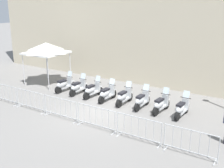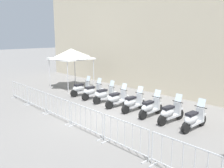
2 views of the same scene
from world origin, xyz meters
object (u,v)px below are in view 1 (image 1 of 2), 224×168
at_px(motorcycle_0, 64,85).
at_px(motorcycle_4, 124,97).
at_px(barrier_segment_5, 190,143).
at_px(motorcycle_2, 92,90).
at_px(motorcycle_5, 142,101).
at_px(motorcycle_3, 107,94).
at_px(barrier_segment_3, 96,118).
at_px(motorcycle_7, 181,109).
at_px(motorcycle_6, 161,104).
at_px(barrier_segment_1, 30,101).
at_px(barrier_segment_2, 60,109).
at_px(barrier_segment_4, 138,129).
at_px(canopy_tent, 46,48).
at_px(barrier_segment_0, 5,94).
at_px(motorcycle_1, 78,87).

relative_size(motorcycle_0, motorcycle_4, 1.00).
bearing_deg(barrier_segment_5, motorcycle_4, 142.78).
distance_m(motorcycle_0, motorcycle_2, 2.23).
bearing_deg(motorcycle_5, motorcycle_0, 177.75).
xyz_separation_m(motorcycle_3, barrier_segment_3, (1.51, -3.40, 0.07)).
xyz_separation_m(motorcycle_2, motorcycle_7, (5.57, -0.25, 0.00)).
xyz_separation_m(motorcycle_2, motorcycle_6, (4.45, -0.21, 0.00)).
distance_m(barrier_segment_1, barrier_segment_2, 2.16).
bearing_deg(barrier_segment_2, motorcycle_2, 97.73).
relative_size(motorcycle_7, barrier_segment_4, 0.83).
bearing_deg(barrier_segment_3, canopy_tent, 147.79).
relative_size(motorcycle_2, barrier_segment_1, 0.83).
distance_m(motorcycle_4, motorcycle_5, 1.12).
distance_m(motorcycle_7, barrier_segment_0, 9.89).
relative_size(motorcycle_6, barrier_segment_0, 0.83).
relative_size(motorcycle_0, barrier_segment_1, 0.83).
relative_size(motorcycle_3, barrier_segment_4, 0.83).
height_order(motorcycle_6, barrier_segment_5, motorcycle_6).
distance_m(motorcycle_1, barrier_segment_2, 3.82).
distance_m(motorcycle_2, canopy_tent, 4.99).
height_order(motorcycle_1, motorcycle_7, same).
distance_m(motorcycle_1, motorcycle_7, 6.68).
bearing_deg(barrier_segment_1, motorcycle_6, 27.21).
distance_m(barrier_segment_0, barrier_segment_1, 2.16).
bearing_deg(canopy_tent, motorcycle_4, -8.89).
xyz_separation_m(motorcycle_5, motorcycle_6, (1.11, -0.03, 0.00)).
relative_size(barrier_segment_1, canopy_tent, 0.71).
relative_size(barrier_segment_3, barrier_segment_5, 1.00).
bearing_deg(canopy_tent, barrier_segment_3, -32.21).
relative_size(motorcycle_5, barrier_segment_4, 0.83).
bearing_deg(motorcycle_6, motorcycle_7, -2.41).
xyz_separation_m(motorcycle_6, barrier_segment_1, (-6.14, -3.16, 0.07)).
height_order(barrier_segment_3, barrier_segment_5, same).
xyz_separation_m(motorcycle_3, barrier_segment_2, (-0.65, -3.31, 0.07)).
bearing_deg(barrier_segment_2, motorcycle_7, 32.03).
height_order(motorcycle_7, barrier_segment_5, motorcycle_7).
xyz_separation_m(motorcycle_1, barrier_segment_0, (-2.74, -3.31, 0.07)).
bearing_deg(barrier_segment_3, motorcycle_7, 48.02).
height_order(motorcycle_7, canopy_tent, canopy_tent).
bearing_deg(canopy_tent, motorcycle_0, -21.68).
xyz_separation_m(motorcycle_4, barrier_segment_0, (-6.08, -3.17, 0.07)).
bearing_deg(motorcycle_6, motorcycle_1, 177.54).
height_order(motorcycle_3, motorcycle_7, same).
distance_m(motorcycle_1, motorcycle_4, 3.34).
height_order(motorcycle_0, motorcycle_3, same).
relative_size(motorcycle_5, barrier_segment_3, 0.83).
height_order(motorcycle_5, barrier_segment_0, motorcycle_5).
distance_m(motorcycle_2, barrier_segment_2, 3.48).
bearing_deg(motorcycle_0, motorcycle_4, -2.08).
distance_m(motorcycle_5, barrier_segment_5, 5.03).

